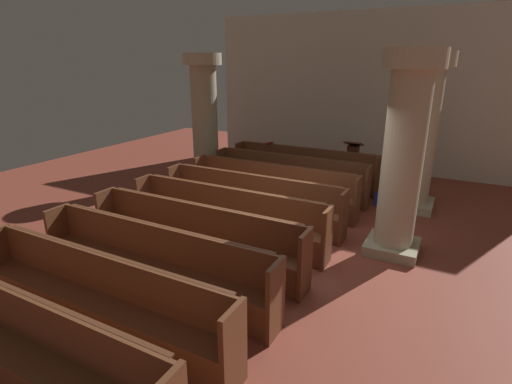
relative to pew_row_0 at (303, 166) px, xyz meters
name	(u,v)px	position (x,y,z in m)	size (l,w,h in m)	color
ground_plane	(290,248)	(1.16, -3.56, -0.52)	(19.20, 19.20, 0.00)	brown
back_wall	(375,93)	(1.16, 2.52, 1.73)	(10.00, 0.16, 4.50)	silver
pew_row_0	(303,166)	(0.00, 0.00, 0.00)	(3.85, 0.46, 0.98)	brown
pew_row_1	(289,175)	(0.00, -0.96, 0.00)	(3.85, 0.46, 0.98)	brown
pew_row_2	(272,186)	(0.00, -1.92, 0.00)	(3.85, 0.47, 0.98)	brown
pew_row_3	(251,199)	(0.00, -2.87, 0.00)	(3.85, 0.46, 0.98)	brown
pew_row_4	(226,215)	(0.00, -3.83, 0.00)	(3.85, 0.46, 0.98)	brown
pew_row_5	(194,235)	(0.00, -4.79, 0.00)	(3.85, 0.47, 0.98)	brown
pew_row_6	(153,260)	(0.00, -5.75, 0.00)	(3.85, 0.47, 0.98)	brown
pew_row_7	(97,295)	(0.00, -6.70, 0.00)	(3.85, 0.46, 0.98)	brown
pew_row_8	(19,345)	(0.00, -7.66, 0.00)	(3.85, 0.46, 0.98)	brown
pillar_aisle_side	(420,131)	(2.76, -0.42, 1.22)	(1.01, 1.01, 3.34)	tan
pillar_far_side	(205,115)	(-2.71, -0.52, 1.22)	(1.01, 1.01, 3.34)	tan
pillar_aisle_rear	(403,154)	(2.76, -2.83, 1.22)	(0.93, 0.93, 3.34)	tan
lectern	(352,163)	(1.00, 1.15, -0.07)	(0.48, 0.45, 1.08)	#411E13
hymn_book	(270,143)	(-1.07, 0.18, 0.48)	(0.14, 0.22, 0.03)	maroon
kneeler_box_blue	(385,199)	(2.21, -0.53, -0.39)	(0.42, 0.29, 0.26)	navy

